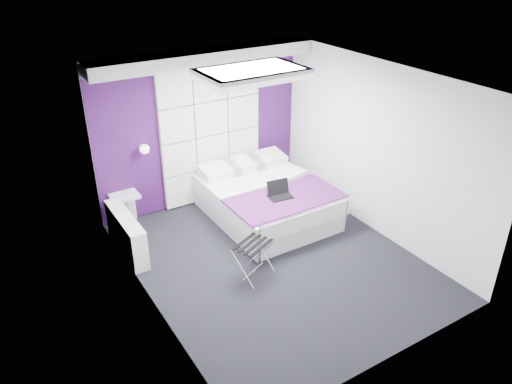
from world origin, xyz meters
TOP-DOWN VIEW (x-y plane):
  - floor at (0.00, 0.00)m, footprint 4.40×4.40m
  - ceiling at (0.00, 0.00)m, footprint 4.40×4.40m
  - wall_back at (0.00, 2.20)m, footprint 3.60×0.00m
  - wall_left at (-1.80, 0.00)m, footprint 0.00×4.40m
  - wall_right at (1.80, 0.00)m, footprint 0.00×4.40m
  - accent_wall at (0.00, 2.19)m, footprint 3.58×0.02m
  - soffit at (0.00, 1.95)m, footprint 3.58×0.50m
  - headboard at (0.15, 2.14)m, footprint 1.80×0.08m
  - skylight at (0.00, 0.60)m, footprint 1.36×0.86m
  - wall_lamp at (-1.05, 2.06)m, footprint 0.15×0.15m
  - radiator at (-1.69, 1.30)m, footprint 0.22×1.20m
  - bed at (0.57, 1.10)m, footprint 1.73×2.09m
  - nightstand at (-1.45, 2.02)m, footprint 0.43×0.33m
  - luggage_rack at (-0.44, -0.14)m, footprint 0.51×0.37m
  - laptop at (0.51, 0.66)m, footprint 0.35×0.25m

SIDE VIEW (x-z plane):
  - floor at x=0.00m, z-range 0.00..0.00m
  - luggage_rack at x=-0.44m, z-range 0.00..0.50m
  - radiator at x=-1.69m, z-range 0.00..0.60m
  - bed at x=0.57m, z-range -0.06..0.68m
  - nightstand at x=-1.45m, z-range 0.50..0.55m
  - laptop at x=0.51m, z-range 0.52..0.77m
  - headboard at x=0.15m, z-range 0.02..2.32m
  - wall_lamp at x=-1.05m, z-range 1.15..1.29m
  - wall_left at x=-1.80m, z-range -0.90..3.50m
  - wall_right at x=1.80m, z-range -0.90..3.50m
  - accent_wall at x=0.00m, z-range 0.01..2.59m
  - wall_back at x=0.00m, z-range -0.50..3.10m
  - soffit at x=0.00m, z-range 2.40..2.60m
  - skylight at x=0.00m, z-range 2.49..2.61m
  - ceiling at x=0.00m, z-range 2.60..2.60m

